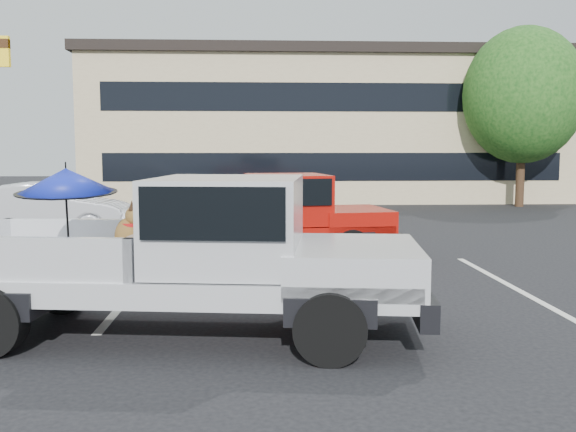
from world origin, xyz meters
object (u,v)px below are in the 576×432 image
object	(u,v)px
silver_sedan	(48,210)
tree_right	(523,95)
red_pickup	(280,214)
tree_back	(398,104)
silver_pickup	(208,248)

from	to	relation	value
silver_sedan	tree_right	bearing A→B (deg)	-63.01
tree_right	silver_sedan	world-z (taller)	tree_right
red_pickup	silver_sedan	bearing A→B (deg)	139.11
tree_back	red_pickup	bearing A→B (deg)	-108.82
tree_right	silver_pickup	xyz separation A→B (m)	(-10.65, -16.59, -3.16)
tree_right	silver_pickup	size ratio (longest dim) A/B	1.15
silver_pickup	silver_sedan	size ratio (longest dim) A/B	1.42
silver_pickup	silver_sedan	distance (m)	9.96
tree_right	silver_sedan	bearing A→B (deg)	-153.01
silver_sedan	red_pickup	bearing A→B (deg)	-122.84
tree_back	red_pickup	distance (m)	20.84
red_pickup	silver_sedan	size ratio (longest dim) A/B	1.29
tree_right	silver_sedan	size ratio (longest dim) A/B	1.64
tree_back	silver_sedan	xyz separation A→B (m)	(-12.30, -15.79, -3.73)
tree_back	silver_pickup	distance (m)	25.97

